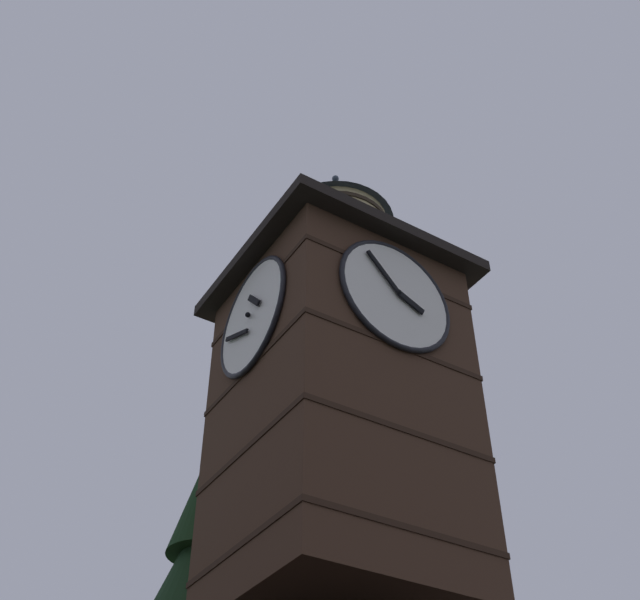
# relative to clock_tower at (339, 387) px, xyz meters

# --- Properties ---
(clock_tower) EXTENTS (4.36, 4.36, 10.16)m
(clock_tower) POSITION_rel_clock_tower_xyz_m (0.00, 0.00, 0.00)
(clock_tower) COLOR #422B1E
(clock_tower) RESTS_ON building_main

